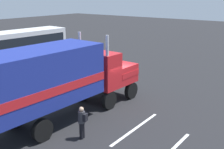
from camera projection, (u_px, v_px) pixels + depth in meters
name	position (u px, v px, depth m)	size (l,w,h in m)	color
ground_plane	(110.00, 100.00, 18.40)	(120.00, 120.00, 0.00)	#232326
lane_stripe_near	(135.00, 129.00, 14.52)	(4.40, 0.16, 0.01)	silver
semi_truck	(27.00, 85.00, 13.37)	(14.26, 3.13, 4.50)	red
person_bystander	(82.00, 121.00, 13.31)	(0.36, 0.47, 1.63)	black
parked_bus	(11.00, 47.00, 25.61)	(11.14, 3.22, 3.40)	silver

